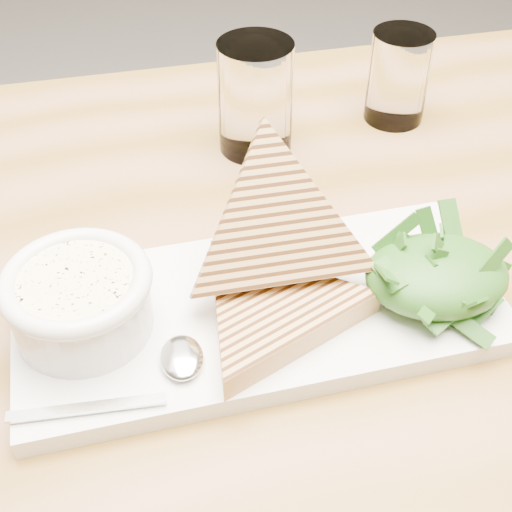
{
  "coord_description": "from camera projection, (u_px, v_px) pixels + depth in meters",
  "views": [
    {
      "loc": [
        -0.09,
        -0.53,
        1.2
      ],
      "look_at": [
        -0.03,
        -0.12,
        0.82
      ],
      "focal_mm": 50.0,
      "sensor_mm": 36.0,
      "label": 1
    }
  ],
  "objects": [
    {
      "name": "table_top",
      "position": [
        257.0,
        297.0,
        0.62
      ],
      "size": [
        1.27,
        0.9,
        0.04
      ],
      "primitive_type": "cube",
      "rotation": [
        0.0,
        0.0,
        0.09
      ],
      "color": "#8D6340",
      "rests_on": "ground"
    },
    {
      "name": "platter",
      "position": [
        259.0,
        310.0,
        0.57
      ],
      "size": [
        0.4,
        0.21,
        0.02
      ],
      "primitive_type": "cube",
      "rotation": [
        0.0,
        0.0,
        0.11
      ],
      "color": "white",
      "rests_on": "table_top"
    },
    {
      "name": "soup_bowl",
      "position": [
        82.0,
        307.0,
        0.54
      ],
      "size": [
        0.1,
        0.1,
        0.04
      ],
      "primitive_type": "cylinder",
      "color": "white",
      "rests_on": "platter"
    },
    {
      "name": "soup",
      "position": [
        76.0,
        283.0,
        0.52
      ],
      "size": [
        0.09,
        0.09,
        0.01
      ],
      "primitive_type": "cylinder",
      "color": "#F7EBAE",
      "rests_on": "soup_bowl"
    },
    {
      "name": "bowl_rim",
      "position": [
        75.0,
        281.0,
        0.52
      ],
      "size": [
        0.11,
        0.11,
        0.01
      ],
      "primitive_type": "torus",
      "color": "white",
      "rests_on": "soup_bowl"
    },
    {
      "name": "sandwich_flat",
      "position": [
        272.0,
        310.0,
        0.55
      ],
      "size": [
        0.23,
        0.23,
        0.02
      ],
      "primitive_type": null,
      "rotation": [
        0.0,
        0.0,
        0.49
      ],
      "color": "tan",
      "rests_on": "platter"
    },
    {
      "name": "sandwich_lean",
      "position": [
        277.0,
        229.0,
        0.55
      ],
      "size": [
        0.18,
        0.2,
        0.19
      ],
      "primitive_type": null,
      "rotation": [
        0.85,
        0.0,
        0.07
      ],
      "color": "tan",
      "rests_on": "sandwich_flat"
    },
    {
      "name": "salad_base",
      "position": [
        437.0,
        275.0,
        0.56
      ],
      "size": [
        0.11,
        0.09,
        0.04
      ],
      "primitive_type": "ellipsoid",
      "color": "#1F4816",
      "rests_on": "platter"
    },
    {
      "name": "arugula_pile",
      "position": [
        438.0,
        271.0,
        0.56
      ],
      "size": [
        0.11,
        0.1,
        0.05
      ],
      "primitive_type": null,
      "color": "#285C18",
      "rests_on": "platter"
    },
    {
      "name": "spoon_bowl",
      "position": [
        182.0,
        357.0,
        0.52
      ],
      "size": [
        0.03,
        0.04,
        0.01
      ],
      "primitive_type": "ellipsoid",
      "rotation": [
        0.0,
        0.0,
        0.01
      ],
      "color": "silver",
      "rests_on": "platter"
    },
    {
      "name": "spoon_handle",
      "position": [
        87.0,
        408.0,
        0.49
      ],
      "size": [
        0.11,
        0.01,
        0.0
      ],
      "primitive_type": "cube",
      "rotation": [
        0.0,
        0.0,
        0.01
      ],
      "color": "silver",
      "rests_on": "platter"
    },
    {
      "name": "glass_near",
      "position": [
        255.0,
        98.0,
        0.72
      ],
      "size": [
        0.08,
        0.08,
        0.12
      ],
      "primitive_type": "cylinder",
      "color": "white",
      "rests_on": "table_top"
    },
    {
      "name": "glass_far",
      "position": [
        398.0,
        77.0,
        0.77
      ],
      "size": [
        0.07,
        0.07,
        0.1
      ],
      "primitive_type": "cylinder",
      "color": "white",
      "rests_on": "table_top"
    }
  ]
}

